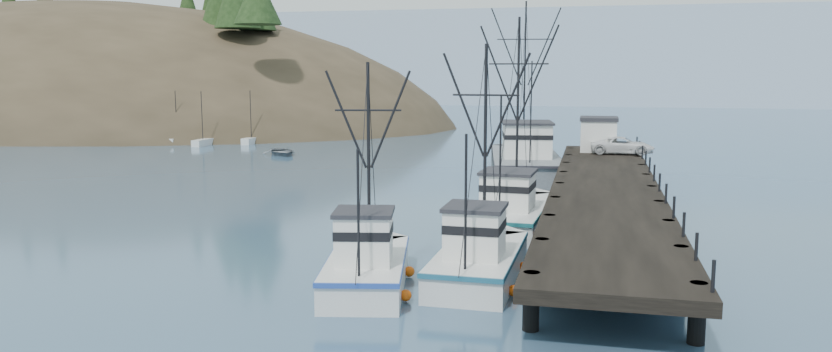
{
  "coord_description": "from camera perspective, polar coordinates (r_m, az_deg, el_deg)",
  "views": [
    {
      "loc": [
        13.21,
        -27.93,
        8.62
      ],
      "look_at": [
        3.32,
        13.34,
        2.5
      ],
      "focal_mm": 32.0,
      "sensor_mm": 36.0,
      "label": 1
    }
  ],
  "objects": [
    {
      "name": "trawler_far",
      "position": [
        41.57,
        7.44,
        -2.68
      ],
      "size": [
        4.34,
        11.64,
        11.83
      ],
      "color": "silver",
      "rests_on": "ground"
    },
    {
      "name": "headland",
      "position": [
        138.91,
        -26.02,
        1.93
      ],
      "size": [
        134.8,
        78.0,
        51.0
      ],
      "color": "#382D1E",
      "rests_on": "ground"
    },
    {
      "name": "distant_ridge",
      "position": [
        198.14,
        12.6,
        5.51
      ],
      "size": [
        360.0,
        40.0,
        26.0
      ],
      "primitive_type": "cube",
      "color": "#9EB2C6",
      "rests_on": "ground"
    },
    {
      "name": "distant_ridge_far",
      "position": [
        219.65,
        -0.55,
        5.95
      ],
      "size": [
        180.0,
        25.0,
        18.0
      ],
      "primitive_type": "cube",
      "color": "silver",
      "rests_on": "ground"
    },
    {
      "name": "pickup_truck",
      "position": [
        60.63,
        15.59,
        2.28
      ],
      "size": [
        4.9,
        2.28,
        1.36
      ],
      "primitive_type": "imported",
      "rotation": [
        0.0,
        0.0,
        1.57
      ],
      "color": "silver",
      "rests_on": "pier"
    },
    {
      "name": "ground",
      "position": [
        32.07,
        -11.49,
        -7.55
      ],
      "size": [
        400.0,
        400.0,
        0.0
      ],
      "primitive_type": "plane",
      "color": "#304D6A",
      "rests_on": "ground"
    },
    {
      "name": "motorboat",
      "position": [
        76.61,
        -10.29,
        1.61
      ],
      "size": [
        5.52,
        5.85,
        0.99
      ],
      "primitive_type": "imported",
      "rotation": [
        0.0,
        0.0,
        0.62
      ],
      "color": "slate",
      "rests_on": "ground"
    },
    {
      "name": "pier",
      "position": [
        44.48,
        14.33,
        -1.01
      ],
      "size": [
        6.0,
        44.0,
        2.0
      ],
      "color": "black",
      "rests_on": "ground"
    },
    {
      "name": "moored_sailboats",
      "position": [
        95.41,
        -14.13,
        2.97
      ],
      "size": [
        13.94,
        18.9,
        6.35
      ],
      "color": "silver",
      "rests_on": "ground"
    },
    {
      "name": "trawler_near",
      "position": [
        31.17,
        4.96,
        -6.32
      ],
      "size": [
        3.32,
        9.63,
        10.02
      ],
      "color": "silver",
      "rests_on": "ground"
    },
    {
      "name": "work_vessel",
      "position": [
        61.12,
        8.33,
        1.17
      ],
      "size": [
        7.5,
        17.78,
        14.5
      ],
      "color": "slate",
      "rests_on": "ground"
    },
    {
      "name": "pier_shed",
      "position": [
        62.15,
        13.86,
        3.16
      ],
      "size": [
        3.0,
        3.2,
        2.8
      ],
      "color": "silver",
      "rests_on": "pier"
    },
    {
      "name": "trawler_mid",
      "position": [
        30.1,
        -3.74,
        -6.83
      ],
      "size": [
        4.5,
        9.08,
        9.26
      ],
      "color": "silver",
      "rests_on": "ground"
    }
  ]
}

